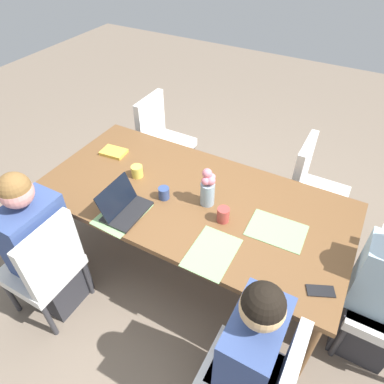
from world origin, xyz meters
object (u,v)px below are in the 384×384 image
dining_table (192,204)px  book_red_cover (114,152)px  chair_far_right_mid (161,137)px  flower_vase (208,188)px  coffee_mug_near_right (137,171)px  chair_near_left_near (46,265)px  person_near_left_mid (248,362)px  laptop_near_left_near (124,207)px  person_near_left_near (43,252)px  person_head_right_left_far (383,298)px  coffee_mug_near_left (223,215)px  chair_near_left_mid (257,383)px  coffee_mug_centre_left (164,193)px  chair_far_right_near (312,186)px  phone_black (321,291)px

dining_table → book_red_cover: size_ratio=11.07×
chair_far_right_mid → flower_vase: flower_vase is taller
dining_table → coffee_mug_near_right: size_ratio=24.86×
chair_near_left_near → coffee_mug_near_right: chair_near_left_near is taller
flower_vase → coffee_mug_near_right: size_ratio=3.23×
person_near_left_mid → laptop_near_left_near: 1.20m
person_near_left_mid → book_red_cover: 1.85m
flower_vase → book_red_cover: 0.96m
person_near_left_near → person_head_right_left_far: bearing=19.6°
flower_vase → coffee_mug_near_left: bearing=-31.7°
chair_far_right_mid → coffee_mug_near_left: chair_far_right_mid is taller
chair_near_left_near → chair_near_left_mid: 1.50m
laptop_near_left_near → book_red_cover: laptop_near_left_near is taller
person_near_left_mid → coffee_mug_near_left: person_near_left_mid is taller
person_near_left_near → coffee_mug_near_right: person_near_left_near is taller
chair_far_right_mid → person_head_right_left_far: bearing=-22.5°
coffee_mug_centre_left → laptop_near_left_near: bearing=-122.5°
person_near_left_mid → chair_far_right_near: (-0.07, 1.61, -0.03)m
chair_far_right_near → laptop_near_left_near: bearing=-130.9°
chair_far_right_near → person_head_right_left_far: bearing=-53.6°
person_head_right_left_far → flower_vase: 1.26m
chair_far_right_near → chair_far_right_mid: bearing=178.8°
person_near_left_mid → coffee_mug_near_right: person_near_left_mid is taller
person_near_left_near → chair_far_right_mid: bearing=93.5°
person_near_left_near → chair_far_right_mid: person_near_left_near is taller
chair_near_left_mid → book_red_cover: size_ratio=4.50×
book_red_cover → laptop_near_left_near: bearing=-51.3°
person_near_left_mid → coffee_mug_centre_left: (-0.93, 0.68, 0.25)m
laptop_near_left_near → phone_black: size_ratio=2.13×
person_head_right_left_far → laptop_near_left_near: (-1.66, -0.31, 0.25)m
flower_vase → chair_near_left_mid: bearing=-49.5°
coffee_mug_centre_left → dining_table: bearing=30.1°
chair_near_left_mid → coffee_mug_near_right: (-1.32, 0.85, 0.28)m
coffee_mug_near_right → book_red_cover: (-0.35, 0.15, -0.03)m
coffee_mug_near_left → coffee_mug_centre_left: size_ratio=1.16×
chair_near_left_mid → book_red_cover: chair_near_left_mid is taller
coffee_mug_near_right → book_red_cover: bearing=156.9°
chair_near_left_near → person_near_left_near: (-0.07, 0.06, 0.03)m
chair_near_left_near → chair_near_left_mid: same height
chair_near_left_mid → chair_near_left_near: bearing=179.8°
coffee_mug_near_left → coffee_mug_centre_left: coffee_mug_near_left is taller
chair_far_right_mid → person_near_left_mid: bearing=-45.8°
person_head_right_left_far → dining_table: bearing=178.6°
chair_far_right_mid → coffee_mug_near_right: size_ratio=10.11×
chair_far_right_near → book_red_cover: (-1.52, -0.68, 0.25)m
chair_far_right_mid → coffee_mug_near_right: (0.35, -0.85, 0.28)m
person_near_left_near → coffee_mug_near_left: size_ratio=11.65×
person_near_left_mid → phone_black: (0.22, 0.45, 0.21)m
person_near_left_mid → laptop_near_left_near: bearing=158.7°
phone_black → person_head_right_left_far: bearing=15.0°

